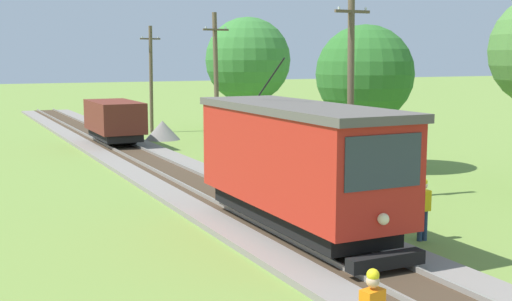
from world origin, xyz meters
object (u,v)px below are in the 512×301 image
red_tram (297,162)px  tree_left_far (248,60)px  utility_pole_far (151,78)px  tree_right_near (365,74)px  freight_car (114,120)px  utility_pole_near_tram (351,92)px  gravel_pile (163,130)px  utility_pole_mid (216,83)px  second_worker (423,206)px

red_tram → tree_left_far: size_ratio=1.09×
utility_pole_far → tree_right_near: bearing=-77.2°
red_tram → tree_right_near: (8.31, 8.65, 2.16)m
red_tram → utility_pole_far: (4.07, 27.40, 1.50)m
red_tram → freight_car: (-0.00, 21.21, -0.64)m
freight_car → utility_pole_near_tram: 18.38m
red_tram → tree_left_far: tree_left_far is taller
gravel_pile → freight_car: bearing=-148.8°
utility_pole_near_tram → utility_pole_mid: utility_pole_near_tram is taller
freight_car → second_worker: size_ratio=2.91×
utility_pole_near_tram → tree_left_far: tree_left_far is taller
utility_pole_mid → second_worker: bearing=-93.4°
utility_pole_far → tree_right_near: utility_pole_far is taller
freight_car → utility_pole_near_tram: size_ratio=0.68×
gravel_pile → tree_right_near: size_ratio=0.33×
red_tram → utility_pole_near_tram: bearing=40.2°
utility_pole_far → utility_pole_mid: bearing=-90.0°
red_tram → freight_car: 21.22m
utility_pole_near_tram → second_worker: bearing=-101.3°
utility_pole_mid → gravel_pile: 8.16m
freight_car → tree_right_near: bearing=-56.5°
second_worker → tree_left_far: tree_left_far is taller
utility_pole_near_tram → second_worker: utility_pole_near_tram is taller
tree_left_far → tree_right_near: bearing=-97.4°
tree_right_near → red_tram: bearing=-133.9°
tree_left_far → second_worker: bearing=-105.2°
freight_car → red_tram: bearing=-90.0°
utility_pole_mid → second_worker: utility_pole_mid is taller
red_tram → utility_pole_mid: size_ratio=1.15×
gravel_pile → tree_left_far: 8.61m
second_worker → utility_pole_mid: bearing=-177.4°
utility_pole_mid → utility_pole_far: (0.00, 11.55, -0.11)m
red_tram → second_worker: 3.73m
red_tram → utility_pole_far: size_ratio=1.19×
gravel_pile → second_worker: bearing=-91.1°
utility_pole_mid → gravel_pile: bearing=94.3°
utility_pole_far → tree_left_far: 6.78m
second_worker → utility_pole_near_tram: bearing=174.7°
utility_pole_near_tram → utility_pole_far: (0.00, 23.96, -0.20)m
utility_pole_near_tram → tree_right_near: (4.24, 5.21, 0.46)m
gravel_pile → tree_left_far: size_ratio=0.28×
red_tram → tree_left_far: (10.54, 25.79, 2.71)m
gravel_pile → utility_pole_near_tram: bearing=-88.4°
second_worker → gravel_pile: bearing=-175.1°
utility_pole_near_tram → utility_pole_mid: (0.00, 12.41, -0.10)m
utility_pole_far → red_tram: bearing=-98.5°
freight_car → gravel_pile: 4.21m
utility_pole_far → gravel_pile: bearing=-97.9°
red_tram → gravel_pile: red_tram is taller
utility_pole_near_tram → gravel_pile: (-0.56, 19.89, -3.30)m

